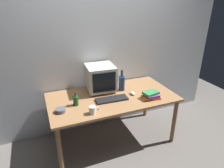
% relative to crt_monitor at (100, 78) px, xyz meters
% --- Properties ---
extents(ground_plane, '(6.00, 6.00, 0.00)m').
position_rel_crt_monitor_xyz_m(ground_plane, '(0.08, -0.23, -0.91)').
color(ground_plane, slate).
extents(back_wall, '(4.00, 0.08, 2.50)m').
position_rel_crt_monitor_xyz_m(back_wall, '(0.08, 0.27, 0.34)').
color(back_wall, silver).
rests_on(back_wall, ground).
extents(desk, '(1.69, 0.88, 0.71)m').
position_rel_crt_monitor_xyz_m(desk, '(0.08, -0.23, -0.27)').
color(desk, '#9E7047').
rests_on(desk, ground).
extents(crt_monitor, '(0.40, 0.41, 0.37)m').
position_rel_crt_monitor_xyz_m(crt_monitor, '(0.00, 0.00, 0.00)').
color(crt_monitor, beige).
rests_on(crt_monitor, desk).
extents(keyboard, '(0.43, 0.17, 0.02)m').
position_rel_crt_monitor_xyz_m(keyboard, '(0.04, -0.33, -0.18)').
color(keyboard, black).
rests_on(keyboard, desk).
extents(computer_mouse, '(0.06, 0.10, 0.04)m').
position_rel_crt_monitor_xyz_m(computer_mouse, '(0.36, -0.29, -0.17)').
color(computer_mouse, beige).
rests_on(computer_mouse, desk).
extents(bottle_tall, '(0.09, 0.09, 0.31)m').
position_rel_crt_monitor_xyz_m(bottle_tall, '(0.28, -0.10, -0.08)').
color(bottle_tall, navy).
rests_on(bottle_tall, desk).
extents(bottle_short, '(0.07, 0.07, 0.18)m').
position_rel_crt_monitor_xyz_m(bottle_short, '(-0.42, -0.29, -0.12)').
color(bottle_short, '#1E4C23').
rests_on(bottle_short, desk).
extents(book_stack, '(0.25, 0.18, 0.09)m').
position_rel_crt_monitor_xyz_m(book_stack, '(0.54, -0.48, -0.15)').
color(book_stack, orange).
rests_on(book_stack, desk).
extents(mug, '(0.12, 0.08, 0.09)m').
position_rel_crt_monitor_xyz_m(mug, '(-0.28, -0.55, -0.15)').
color(mug, white).
rests_on(mug, desk).
extents(cd_spindle, '(0.12, 0.12, 0.04)m').
position_rel_crt_monitor_xyz_m(cd_spindle, '(-0.62, -0.38, -0.17)').
color(cd_spindle, '#595B66').
rests_on(cd_spindle, desk).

